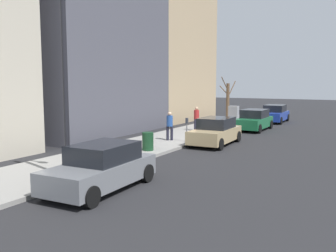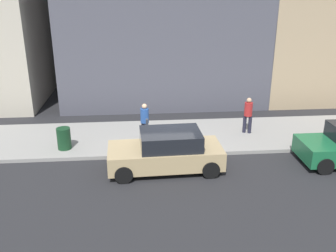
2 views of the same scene
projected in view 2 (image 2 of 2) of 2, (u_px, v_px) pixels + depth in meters
ground_plane at (167, 157)px, 15.09m from camera, size 120.00×120.00×0.00m
sidewalk at (163, 137)px, 16.93m from camera, size 4.00×36.00×0.15m
parked_car_tan at (167, 151)px, 13.86m from camera, size 2.04×4.26×1.52m
parking_meter at (147, 131)px, 15.10m from camera, size 0.14×0.10×1.35m
trash_bin at (64, 138)px, 15.38m from camera, size 0.56×0.56×0.90m
pedestrian_near_meter at (248, 113)px, 16.89m from camera, size 0.36×0.38×1.66m
pedestrian_midblock at (145, 120)px, 16.06m from camera, size 0.36×0.36×1.66m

